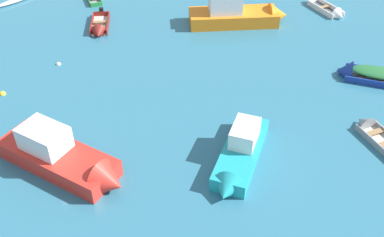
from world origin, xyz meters
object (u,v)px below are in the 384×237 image
object	(u,v)px
kayak_white_center	(16,0)
mooring_buoy_far_field	(59,64)
rowboat_maroon_far_left	(99,29)
motor_launch_orange_cluster_inner	(240,14)
motor_launch_turquoise_near_left	(239,156)
rowboat_white_midfield_left	(332,12)
rowboat_grey_near_camera	(373,132)
mooring_buoy_trailing	(3,94)
motor_launch_red_back_row_right	(65,159)
rowboat_deep_blue_midfield_right	(365,74)

from	to	relation	value
kayak_white_center	mooring_buoy_far_field	xyz separation A→B (m)	(7.28, -7.98, -0.16)
rowboat_maroon_far_left	motor_launch_orange_cluster_inner	xyz separation A→B (m)	(9.63, 3.30, 0.57)
motor_launch_turquoise_near_left	mooring_buoy_far_field	bearing A→B (deg)	152.04
rowboat_white_midfield_left	rowboat_grey_near_camera	bearing A→B (deg)	-83.18
motor_launch_orange_cluster_inner	motor_launch_turquoise_near_left	size ratio (longest dim) A/B	1.28
motor_launch_orange_cluster_inner	mooring_buoy_trailing	bearing A→B (deg)	-136.62
rowboat_grey_near_camera	motor_launch_turquoise_near_left	xyz separation A→B (m)	(-6.56, -3.64, 0.39)
rowboat_maroon_far_left	motor_launch_red_back_row_right	distance (m)	13.79
rowboat_grey_near_camera	rowboat_white_midfield_left	distance (m)	13.94
motor_launch_turquoise_near_left	motor_launch_red_back_row_right	bearing A→B (deg)	-165.73
motor_launch_red_back_row_right	rowboat_white_midfield_left	size ratio (longest dim) A/B	2.14
kayak_white_center	rowboat_maroon_far_left	bearing A→B (deg)	-21.58
rowboat_deep_blue_midfield_right	motor_launch_red_back_row_right	distance (m)	18.23
rowboat_grey_near_camera	mooring_buoy_far_field	size ratio (longest dim) A/B	11.74
kayak_white_center	motor_launch_red_back_row_right	distance (m)	20.33
rowboat_grey_near_camera	rowboat_maroon_far_left	bearing A→B (deg)	156.92
rowboat_deep_blue_midfield_right	mooring_buoy_far_field	bearing A→B (deg)	-172.77
motor_launch_orange_cluster_inner	mooring_buoy_far_field	distance (m)	13.32
kayak_white_center	motor_launch_orange_cluster_inner	world-z (taller)	motor_launch_orange_cluster_inner
rowboat_grey_near_camera	rowboat_white_midfield_left	xyz separation A→B (m)	(-1.66, 13.84, 0.01)
rowboat_maroon_far_left	kayak_white_center	xyz separation A→B (m)	(-8.24, 3.26, -0.04)
mooring_buoy_trailing	rowboat_grey_near_camera	bearing A→B (deg)	2.06
mooring_buoy_trailing	rowboat_white_midfield_left	bearing A→B (deg)	37.36
motor_launch_red_back_row_right	motor_launch_orange_cluster_inner	size ratio (longest dim) A/B	0.95
motor_launch_red_back_row_right	mooring_buoy_trailing	size ratio (longest dim) A/B	18.48
motor_launch_orange_cluster_inner	rowboat_grey_near_camera	distance (m)	13.81
mooring_buoy_far_field	mooring_buoy_trailing	world-z (taller)	mooring_buoy_trailing
motor_launch_turquoise_near_left	rowboat_white_midfield_left	bearing A→B (deg)	74.34
rowboat_maroon_far_left	rowboat_white_midfield_left	world-z (taller)	rowboat_maroon_far_left
motor_launch_orange_cluster_inner	motor_launch_turquoise_near_left	distance (m)	14.73
rowboat_deep_blue_midfield_right	rowboat_maroon_far_left	bearing A→B (deg)	172.68
rowboat_grey_near_camera	mooring_buoy_trailing	xyz separation A→B (m)	(-20.77, -0.75, -0.17)
rowboat_white_midfield_left	mooring_buoy_trailing	bearing A→B (deg)	-142.64
kayak_white_center	motor_launch_turquoise_near_left	bearing A→B (deg)	-36.51
rowboat_maroon_far_left	rowboat_grey_near_camera	world-z (taller)	rowboat_maroon_far_left
rowboat_white_midfield_left	rowboat_maroon_far_left	bearing A→B (deg)	-159.31
motor_launch_red_back_row_right	rowboat_grey_near_camera	size ratio (longest dim) A/B	1.98
mooring_buoy_far_field	mooring_buoy_trailing	size ratio (longest dim) A/B	0.80
motor_launch_orange_cluster_inner	mooring_buoy_trailing	size ratio (longest dim) A/B	19.36
motor_launch_red_back_row_right	rowboat_white_midfield_left	xyz separation A→B (m)	(12.86, 19.51, -0.49)
mooring_buoy_far_field	rowboat_grey_near_camera	bearing A→B (deg)	-8.83
rowboat_maroon_far_left	motor_launch_turquoise_near_left	world-z (taller)	motor_launch_turquoise_near_left
motor_launch_turquoise_near_left	mooring_buoy_far_field	size ratio (longest dim) A/B	18.93
motor_launch_orange_cluster_inner	rowboat_white_midfield_left	size ratio (longest dim) A/B	2.25
motor_launch_orange_cluster_inner	rowboat_white_midfield_left	xyz separation A→B (m)	(6.71, 2.87, -0.59)
rowboat_white_midfield_left	mooring_buoy_far_field	xyz separation A→B (m)	(-17.31, -10.90, -0.18)
rowboat_deep_blue_midfield_right	motor_launch_red_back_row_right	world-z (taller)	motor_launch_red_back_row_right
motor_launch_red_back_row_right	motor_launch_turquoise_near_left	bearing A→B (deg)	14.27
rowboat_deep_blue_midfield_right	rowboat_grey_near_camera	bearing A→B (deg)	-90.08
kayak_white_center	motor_launch_red_back_row_right	world-z (taller)	motor_launch_red_back_row_right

